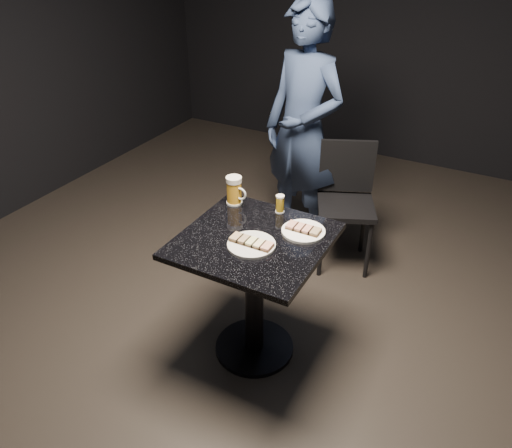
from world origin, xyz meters
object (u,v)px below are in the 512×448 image
Objects in this scene: plate_small at (303,231)px; patron at (303,130)px; beer_mug at (234,190)px; beer_tumbler at (280,204)px; chair at (346,197)px; plate_large at (251,245)px; table at (254,277)px.

patron reaches higher than plate_small.
patron is 0.94m from beer_mug.
beer_tumbler is at bearing 7.41° from beer_mug.
beer_mug is 1.61× the size of beer_tumbler.
beer_mug is (0.01, -0.94, -0.02)m from patron.
chair is (0.11, 0.79, -0.30)m from beer_tumbler.
plate_small is 1.14m from patron.
patron is 10.78× the size of beer_mug.
beer_tumbler is (-0.19, 0.13, 0.04)m from plate_small.
beer_mug is 0.19× the size of chair.
plate_large reaches higher than table.
plate_small is at bearing 40.06° from table.
beer_mug reaches higher than chair.
beer_mug is at bearing -72.45° from patron.
table is at bearing -89.64° from beer_tumbler.
chair is (-0.08, 0.92, -0.26)m from plate_small.
table is 0.49m from beer_mug.
chair is at bearing 81.72° from beer_tumbler.
beer_mug is (-0.28, 0.32, 0.07)m from plate_large.
plate_large is at bearing -126.68° from plate_small.
table is (-0.19, -0.16, -0.25)m from plate_small.
table is 0.88× the size of chair.
table is 0.41m from beer_tumbler.
beer_tumbler reaches higher than table.
patron is (-0.29, 1.27, 0.09)m from plate_large.
beer_tumbler is 0.11× the size of chair.
table is at bearing -95.97° from chair.
beer_tumbler is at bearing 90.36° from table.
patron is at bearing 103.07° from plate_large.
plate_large is 0.36m from beer_tumbler.
plate_small is at bearing -33.68° from beer_tumbler.
plate_large is 0.26m from table.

